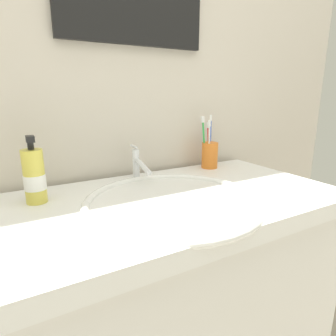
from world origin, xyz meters
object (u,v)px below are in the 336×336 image
toothbrush_blue (210,137)px  toothbrush_white (209,141)px  toothbrush_green (204,139)px  soap_dispenser (34,177)px  faucet (138,164)px  toothbrush_red (208,141)px  toothbrush_cup (210,155)px

toothbrush_blue → toothbrush_white: size_ratio=1.08×
toothbrush_green → soap_dispenser: size_ratio=1.09×
faucet → toothbrush_green: 0.30m
toothbrush_blue → toothbrush_red: bearing=167.3°
toothbrush_red → toothbrush_white: bearing=-124.0°
faucet → toothbrush_white: size_ratio=0.79×
toothbrush_red → soap_dispenser: 0.68m
toothbrush_blue → toothbrush_white: (-0.04, -0.05, -0.01)m
toothbrush_blue → toothbrush_green: 0.06m
soap_dispenser → toothbrush_red: bearing=9.1°
toothbrush_cup → toothbrush_green: bearing=172.8°
faucet → soap_dispenser: soap_dispenser is taller
toothbrush_cup → toothbrush_blue: (0.02, 0.03, 0.07)m
toothbrush_white → soap_dispenser: bearing=-174.6°
toothbrush_green → toothbrush_white: 0.02m
faucet → toothbrush_blue: bearing=7.4°
toothbrush_green → toothbrush_white: size_ratio=1.08×
toothbrush_green → toothbrush_white: (0.01, -0.02, -0.01)m
toothbrush_blue → faucet: bearing=-172.6°
toothbrush_white → toothbrush_cup: bearing=42.4°
toothbrush_green → soap_dispenser: (-0.63, -0.08, -0.05)m
faucet → toothbrush_red: toothbrush_red is taller
toothbrush_blue → toothbrush_red: (-0.01, 0.00, -0.01)m
faucet → toothbrush_green: toothbrush_green is taller
toothbrush_cup → soap_dispenser: (-0.66, -0.08, 0.02)m
toothbrush_white → soap_dispenser: toothbrush_white is taller
toothbrush_cup → toothbrush_white: bearing=-137.6°
soap_dispenser → faucet: bearing=10.3°
toothbrush_blue → soap_dispenser: size_ratio=1.10×
toothbrush_cup → toothbrush_blue: 0.08m
faucet → toothbrush_green: size_ratio=0.73×
toothbrush_cup → toothbrush_blue: size_ratio=0.51×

